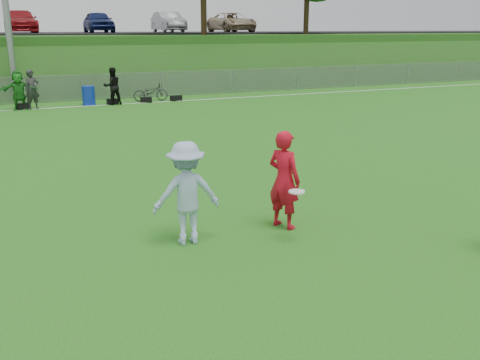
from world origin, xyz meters
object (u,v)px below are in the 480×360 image
bicycle (151,92)px  player_red_left (284,180)px  player_blue (186,193)px  frisbee (297,192)px  recycling_bin (89,96)px

bicycle → player_red_left: bearing=178.2°
player_blue → frisbee: size_ratio=6.38×
player_red_left → bicycle: 17.79m
frisbee → recycling_bin: (-0.61, 18.15, -0.45)m
recycling_bin → frisbee: bearing=-88.1°
player_blue → bicycle: (4.00, 17.65, -0.42)m
recycling_bin → player_red_left: bearing=-87.5°
frisbee → bicycle: 18.53m
recycling_bin → bicycle: (2.97, 0.22, 0.00)m
player_blue → recycling_bin: size_ratio=1.97×
player_red_left → frisbee: bearing=142.7°
frisbee → recycling_bin: size_ratio=0.31×
player_red_left → player_blue: player_red_left is taller
player_red_left → player_blue: 1.80m
player_red_left → frisbee: (-0.16, -0.72, 0.00)m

